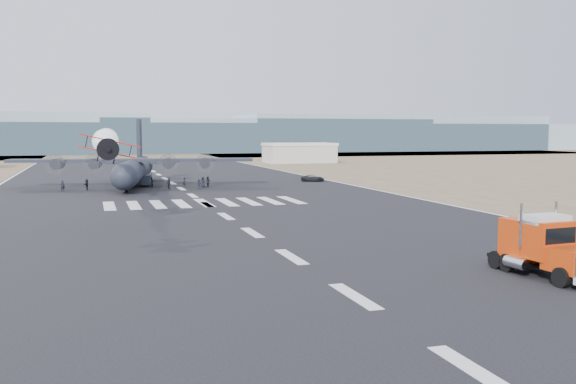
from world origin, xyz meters
name	(u,v)px	position (x,y,z in m)	size (l,w,h in m)	color
ground	(355,296)	(0.00, 0.00, 0.00)	(500.00, 500.00, 0.00)	black
scrub_far	(127,155)	(0.00, 230.00, 0.00)	(500.00, 80.00, 0.00)	brown
runway_markings	(192,196)	(0.00, 60.00, 0.01)	(60.00, 260.00, 0.01)	silver
ridge_seg_d	(123,138)	(0.00, 260.00, 6.50)	(150.00, 50.00, 13.00)	#8399A7
ridge_seg_e	(265,135)	(65.00, 260.00, 7.50)	(150.00, 50.00, 15.00)	#8399A7
ridge_seg_f	(390,133)	(130.00, 260.00, 8.50)	(150.00, 50.00, 17.00)	#8399A7
ridge_seg_g	(501,137)	(195.00, 260.00, 6.50)	(150.00, 50.00, 13.00)	#8399A7
hangar_right	(299,153)	(46.00, 150.00, 3.01)	(20.50, 12.50, 5.90)	#BAB3A5
semi_truck	(543,246)	(13.65, 1.15, 1.97)	(3.58, 9.04, 4.01)	black
aerobatic_biplane	(108,148)	(-12.42, 32.30, 7.70)	(5.83, 5.30, 2.88)	red
smoke_trail	(106,141)	(-11.93, 60.22, 7.95)	(3.74, 34.38, 3.74)	white
transport_aircraft	(134,168)	(-6.98, 79.60, 3.00)	(40.30, 33.04, 11.64)	#1D202C
support_vehicle	(313,178)	(25.64, 80.02, 0.62)	(2.05, 4.44, 1.23)	black
crew_a	(184,182)	(0.87, 74.43, 0.84)	(0.61, 0.50, 1.67)	black
crew_b	(151,182)	(-4.39, 76.62, 0.80)	(0.78, 0.48, 1.60)	black
crew_c	(199,184)	(2.72, 70.67, 0.79)	(1.02, 0.47, 1.58)	black
crew_d	(169,183)	(-1.89, 72.71, 0.87)	(1.02, 0.52, 1.74)	black
crew_e	(203,182)	(3.77, 73.04, 0.89)	(0.87, 0.53, 1.77)	black
crew_f	(87,185)	(-14.76, 74.10, 0.87)	(1.61, 0.52, 1.74)	black
crew_g	(63,186)	(-18.34, 72.28, 0.88)	(0.64, 0.53, 1.76)	black
crew_h	(208,182)	(4.62, 73.19, 0.91)	(0.89, 0.55, 1.83)	black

